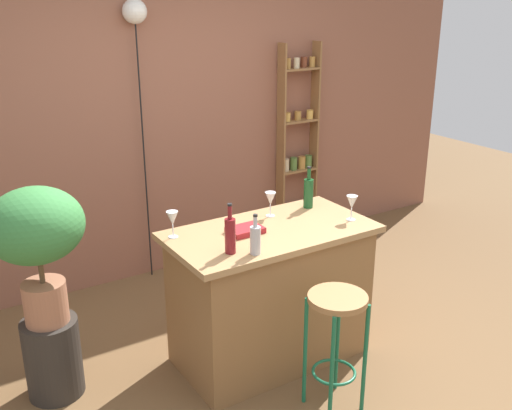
{
  "coord_description": "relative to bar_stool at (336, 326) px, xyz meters",
  "views": [
    {
      "loc": [
        -1.9,
        -2.52,
        2.29
      ],
      "look_at": [
        0.05,
        0.55,
        0.98
      ],
      "focal_mm": 41.62,
      "sensor_mm": 36.0,
      "label": 1
    }
  ],
  "objects": [
    {
      "name": "ground",
      "position": [
        -0.02,
        0.33,
        -0.54
      ],
      "size": [
        12.0,
        12.0,
        0.0
      ],
      "primitive_type": "plane",
      "color": "brown"
    },
    {
      "name": "back_wall",
      "position": [
        -0.02,
        2.28,
        0.86
      ],
      "size": [
        6.4,
        0.1,
        2.8
      ],
      "primitive_type": "cube",
      "color": "#8C5642",
      "rests_on": "ground"
    },
    {
      "name": "kitchen_counter",
      "position": [
        -0.02,
        0.63,
        -0.08
      ],
      "size": [
        1.29,
        0.69,
        0.91
      ],
      "color": "olive",
      "rests_on": "ground"
    },
    {
      "name": "bar_stool",
      "position": [
        0.0,
        0.0,
        0.0
      ],
      "size": [
        0.33,
        0.33,
        0.73
      ],
      "color": "#196642",
      "rests_on": "ground"
    },
    {
      "name": "spice_shelf",
      "position": [
        1.29,
        2.15,
        0.35
      ],
      "size": [
        0.4,
        0.12,
        1.88
      ],
      "color": "olive",
      "rests_on": "ground"
    },
    {
      "name": "plant_stool",
      "position": [
        -1.33,
        1.0,
        -0.29
      ],
      "size": [
        0.33,
        0.33,
        0.49
      ],
      "primitive_type": "cylinder",
      "color": "#2D2823",
      "rests_on": "ground"
    },
    {
      "name": "potted_plant",
      "position": [
        -1.33,
        1.0,
        0.5
      ],
      "size": [
        0.54,
        0.49,
        0.82
      ],
      "color": "#A86B4C",
      "rests_on": "plant_stool"
    },
    {
      "name": "bottle_sauce_amber",
      "position": [
        0.41,
        0.83,
        0.48
      ],
      "size": [
        0.07,
        0.07,
        0.29
      ],
      "color": "#194C23",
      "rests_on": "kitchen_counter"
    },
    {
      "name": "bottle_spirits_clear",
      "position": [
        -0.41,
        0.46,
        0.48
      ],
      "size": [
        0.06,
        0.06,
        0.29
      ],
      "color": "maroon",
      "rests_on": "kitchen_counter"
    },
    {
      "name": "bottle_vinegar",
      "position": [
        -0.3,
        0.38,
        0.46
      ],
      "size": [
        0.06,
        0.06,
        0.24
      ],
      "color": "#B2B2B7",
      "rests_on": "kitchen_counter"
    },
    {
      "name": "wine_glass_left",
      "position": [
        0.5,
        0.49,
        0.49
      ],
      "size": [
        0.07,
        0.07,
        0.16
      ],
      "color": "silver",
      "rests_on": "kitchen_counter"
    },
    {
      "name": "wine_glass_center",
      "position": [
        -0.59,
        0.84,
        0.49
      ],
      "size": [
        0.07,
        0.07,
        0.16
      ],
      "color": "silver",
      "rests_on": "kitchen_counter"
    },
    {
      "name": "wine_glass_right",
      "position": [
        0.1,
        0.83,
        0.49
      ],
      "size": [
        0.07,
        0.07,
        0.16
      ],
      "color": "silver",
      "rests_on": "kitchen_counter"
    },
    {
      "name": "cookbook",
      "position": [
        -0.19,
        0.67,
        0.39
      ],
      "size": [
        0.21,
        0.15,
        0.03
      ],
      "primitive_type": "cube",
      "rotation": [
        0.0,
        0.0,
        0.02
      ],
      "color": "maroon",
      "rests_on": "kitchen_counter"
    },
    {
      "name": "pendant_globe_light",
      "position": [
        -0.22,
        2.17,
        1.57
      ],
      "size": [
        0.18,
        0.18,
        2.25
      ],
      "color": "black",
      "rests_on": "ground"
    }
  ]
}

